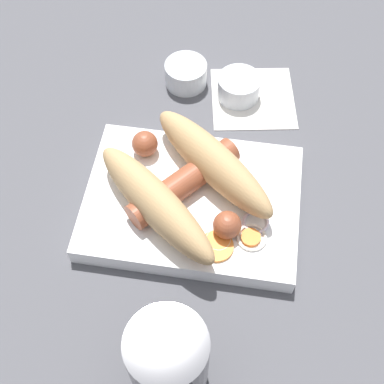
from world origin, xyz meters
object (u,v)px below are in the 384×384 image
at_px(food_tray, 192,203).
at_px(drink_glass, 168,363).
at_px(bread_roll, 185,182).
at_px(condiment_cup_far, 186,75).
at_px(condiment_cup_near, 239,88).
at_px(sausage, 184,182).

distance_m(food_tray, drink_glass, 0.19).
bearing_deg(bread_roll, food_tray, -10.49).
height_order(food_tray, condiment_cup_far, condiment_cup_far).
height_order(food_tray, bread_roll, bread_roll).
xyz_separation_m(food_tray, condiment_cup_near, (0.03, 0.18, 0.00)).
relative_size(food_tray, condiment_cup_far, 4.29).
bearing_deg(sausage, bread_roll, -69.47).
bearing_deg(condiment_cup_near, drink_glass, -93.95).
bearing_deg(drink_glass, food_tray, 92.50).
bearing_deg(condiment_cup_far, drink_glass, -83.16).
distance_m(sausage, condiment_cup_far, 0.19).
xyz_separation_m(food_tray, bread_roll, (-0.01, 0.00, 0.04)).
xyz_separation_m(bread_roll, sausage, (-0.00, 0.01, -0.01)).
distance_m(sausage, condiment_cup_near, 0.18).
distance_m(food_tray, bread_roll, 0.04).
height_order(condiment_cup_far, drink_glass, drink_glass).
distance_m(food_tray, condiment_cup_near, 0.18).
height_order(sausage, condiment_cup_near, sausage).
xyz_separation_m(food_tray, drink_glass, (0.01, -0.19, 0.04)).
bearing_deg(condiment_cup_far, condiment_cup_near, -10.68).
bearing_deg(bread_roll, drink_glass, -85.23).
bearing_deg(condiment_cup_far, sausage, -81.54).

